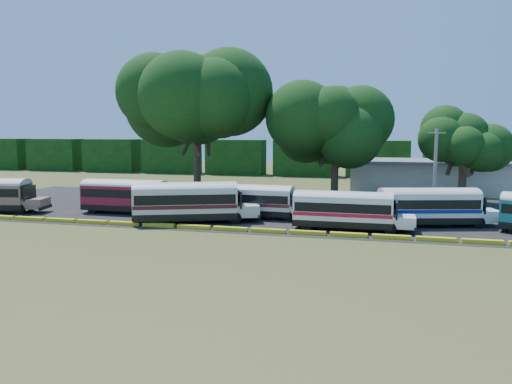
% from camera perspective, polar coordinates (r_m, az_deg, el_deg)
% --- Properties ---
extents(ground, '(160.00, 160.00, 0.00)m').
position_cam_1_polar(ground, '(38.14, -5.56, -4.61)').
color(ground, '#334617').
rests_on(ground, ground).
extents(asphalt_strip, '(64.00, 24.00, 0.02)m').
position_cam_1_polar(asphalt_strip, '(49.16, 0.27, -1.91)').
color(asphalt_strip, black).
rests_on(asphalt_strip, ground).
extents(curb, '(53.70, 0.45, 0.30)m').
position_cam_1_polar(curb, '(39.03, -5.07, -4.11)').
color(curb, yellow).
rests_on(curb, ground).
extents(terminal_building, '(19.00, 9.00, 4.00)m').
position_cam_1_polar(terminal_building, '(65.58, 18.81, 1.76)').
color(terminal_building, silver).
rests_on(terminal_building, ground).
extents(treeline_backdrop, '(130.00, 4.00, 6.00)m').
position_cam_1_polar(treeline_backdrop, '(84.22, 5.54, 3.88)').
color(treeline_backdrop, black).
rests_on(treeline_backdrop, ground).
extents(bus_red, '(9.66, 2.49, 3.17)m').
position_cam_1_polar(bus_red, '(47.69, -14.54, -0.23)').
color(bus_red, black).
rests_on(bus_red, ground).
extents(bus_cream_west, '(10.62, 6.16, 3.42)m').
position_cam_1_polar(bus_cream_west, '(41.84, -7.74, -0.91)').
color(bus_cream_west, black).
rests_on(bus_cream_west, ground).
extents(bus_cream_east, '(9.08, 2.64, 2.95)m').
position_cam_1_polar(bus_cream_east, '(43.89, -0.22, -0.82)').
color(bus_cream_east, black).
rests_on(bus_cream_east, ground).
extents(bus_white_red, '(9.22, 2.35, 3.03)m').
position_cam_1_polar(bus_white_red, '(39.13, 10.19, -1.84)').
color(bus_white_red, black).
rests_on(bus_white_red, ground).
extents(bus_white_blue, '(9.77, 4.75, 3.12)m').
position_cam_1_polar(bus_white_blue, '(42.40, 19.36, -1.38)').
color(bus_white_blue, black).
rests_on(bus_white_blue, ground).
extents(tree_west, '(13.19, 13.19, 15.75)m').
position_cam_1_polar(tree_west, '(55.19, -6.85, 10.36)').
color(tree_west, '#3B301D').
rests_on(tree_west, ground).
extents(tree_center, '(10.25, 10.25, 12.38)m').
position_cam_1_polar(tree_center, '(54.19, 9.10, 7.94)').
color(tree_center, '#3B301D').
rests_on(tree_center, ground).
extents(tree_east, '(6.75, 6.75, 9.48)m').
position_cam_1_polar(tree_east, '(55.68, 22.72, 5.75)').
color(tree_east, '#3B301D').
rests_on(tree_east, ground).
extents(utility_pole, '(1.60, 0.30, 7.86)m').
position_cam_1_polar(utility_pole, '(48.50, 19.78, 2.34)').
color(utility_pole, gray).
rests_on(utility_pole, ground).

